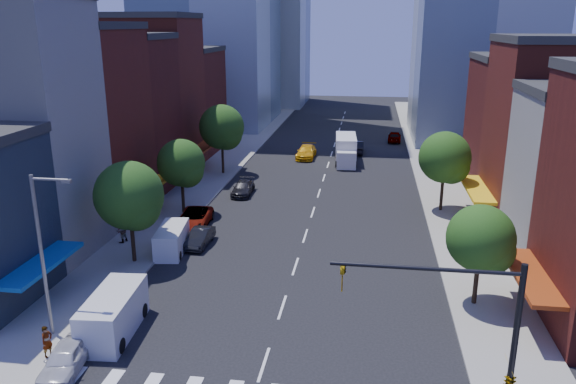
# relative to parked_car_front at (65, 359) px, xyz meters

# --- Properties ---
(ground) EXTENTS (220.00, 220.00, 0.00)m
(ground) POSITION_rel_parked_car_front_xyz_m (9.50, 2.00, -0.71)
(ground) COLOR black
(ground) RESTS_ON ground
(sidewalk_left) EXTENTS (5.00, 120.00, 0.15)m
(sidewalk_left) POSITION_rel_parked_car_front_xyz_m (-3.00, 42.00, -0.63)
(sidewalk_left) COLOR gray
(sidewalk_left) RESTS_ON ground
(sidewalk_right) EXTENTS (5.00, 120.00, 0.15)m
(sidewalk_right) POSITION_rel_parked_car_front_xyz_m (22.00, 42.00, -0.63)
(sidewalk_right) COLOR gray
(sidewalk_right) RESTS_ON ground
(bldg_left_1) EXTENTS (12.00, 8.00, 18.00)m
(bldg_left_1) POSITION_rel_parked_car_front_xyz_m (-11.50, 14.00, 8.29)
(bldg_left_1) COLOR beige
(bldg_left_1) RESTS_ON ground
(bldg_left_2) EXTENTS (12.00, 9.00, 16.00)m
(bldg_left_2) POSITION_rel_parked_car_front_xyz_m (-11.50, 22.50, 7.29)
(bldg_left_2) COLOR maroon
(bldg_left_2) RESTS_ON ground
(bldg_left_3) EXTENTS (12.00, 8.00, 15.00)m
(bldg_left_3) POSITION_rel_parked_car_front_xyz_m (-11.50, 31.00, 6.79)
(bldg_left_3) COLOR #4F1713
(bldg_left_3) RESTS_ON ground
(bldg_left_4) EXTENTS (12.00, 9.00, 17.00)m
(bldg_left_4) POSITION_rel_parked_car_front_xyz_m (-11.50, 39.50, 7.79)
(bldg_left_4) COLOR maroon
(bldg_left_4) RESTS_ON ground
(bldg_left_5) EXTENTS (12.00, 10.00, 13.00)m
(bldg_left_5) POSITION_rel_parked_car_front_xyz_m (-11.50, 49.00, 5.79)
(bldg_left_5) COLOR #4F1713
(bldg_left_5) RESTS_ON ground
(bldg_right_2) EXTENTS (12.00, 10.00, 15.00)m
(bldg_right_2) POSITION_rel_parked_car_front_xyz_m (30.50, 26.00, 6.79)
(bldg_right_2) COLOR maroon
(bldg_right_2) RESTS_ON ground
(bldg_right_3) EXTENTS (12.00, 10.00, 13.00)m
(bldg_right_3) POSITION_rel_parked_car_front_xyz_m (30.50, 36.00, 5.79)
(bldg_right_3) COLOR #4F1713
(bldg_right_3) RESTS_ON ground
(traffic_signal) EXTENTS (7.24, 2.24, 8.00)m
(traffic_signal) POSITION_rel_parked_car_front_xyz_m (19.44, -2.50, 3.45)
(traffic_signal) COLOR black
(traffic_signal) RESTS_ON sidewalk_right
(streetlight) EXTENTS (2.25, 0.25, 9.00)m
(streetlight) POSITION_rel_parked_car_front_xyz_m (-2.31, 3.00, 4.57)
(streetlight) COLOR slate
(streetlight) RESTS_ON sidewalk_left
(tree_left_near) EXTENTS (4.80, 4.80, 7.30)m
(tree_left_near) POSITION_rel_parked_car_front_xyz_m (-1.85, 12.92, 4.16)
(tree_left_near) COLOR black
(tree_left_near) RESTS_ON sidewalk_left
(tree_left_mid) EXTENTS (4.20, 4.20, 6.65)m
(tree_left_mid) POSITION_rel_parked_car_front_xyz_m (-1.85, 23.92, 3.82)
(tree_left_mid) COLOR black
(tree_left_mid) RESTS_ON sidewalk_left
(tree_left_far) EXTENTS (5.00, 5.00, 7.75)m
(tree_left_far) POSITION_rel_parked_car_front_xyz_m (-1.85, 37.92, 4.50)
(tree_left_far) COLOR black
(tree_left_far) RESTS_ON sidewalk_left
(tree_right_near) EXTENTS (4.00, 4.00, 6.20)m
(tree_right_near) POSITION_rel_parked_car_front_xyz_m (21.15, 9.92, 3.48)
(tree_right_near) COLOR black
(tree_right_near) RESTS_ON sidewalk_right
(tree_right_far) EXTENTS (4.60, 4.60, 7.20)m
(tree_right_far) POSITION_rel_parked_car_front_xyz_m (21.15, 27.92, 4.16)
(tree_right_far) COLOR black
(tree_right_far) RESTS_ON sidewalk_right
(parked_car_front) EXTENTS (2.22, 4.33, 1.41)m
(parked_car_front) POSITION_rel_parked_car_front_xyz_m (0.00, 0.00, 0.00)
(parked_car_front) COLOR silver
(parked_car_front) RESTS_ON ground
(parked_car_second) EXTENTS (1.47, 3.95, 1.29)m
(parked_car_second) POSITION_rel_parked_car_front_xyz_m (1.70, 16.85, -0.06)
(parked_car_second) COLOR black
(parked_car_second) RESTS_ON ground
(parked_car_third) EXTENTS (2.89, 5.61, 1.51)m
(parked_car_third) POSITION_rel_parked_car_front_xyz_m (0.00, 20.69, 0.05)
(parked_car_third) COLOR #999999
(parked_car_third) RESTS_ON ground
(parked_car_rear) EXTENTS (1.93, 4.56, 1.31)m
(parked_car_rear) POSITION_rel_parked_car_front_xyz_m (2.00, 30.54, -0.05)
(parked_car_rear) COLOR black
(parked_car_rear) RESTS_ON ground
(cargo_van_near) EXTENTS (2.62, 5.67, 2.35)m
(cargo_van_near) POSITION_rel_parked_car_front_xyz_m (0.79, 3.64, 0.46)
(cargo_van_near) COLOR silver
(cargo_van_near) RESTS_ON ground
(cargo_van_far) EXTENTS (2.42, 4.77, 1.95)m
(cargo_van_far) POSITION_rel_parked_car_front_xyz_m (0.02, 15.21, 0.26)
(cargo_van_far) COLOR white
(cargo_van_far) RESTS_ON ground
(taxi) EXTENTS (2.35, 5.48, 1.58)m
(taxi) POSITION_rel_parked_car_front_xyz_m (6.46, 47.22, 0.08)
(taxi) COLOR #E19F0B
(taxi) RESTS_ON ground
(traffic_car_oncoming) EXTENTS (1.77, 4.90, 1.61)m
(traffic_car_oncoming) POSITION_rel_parked_car_front_xyz_m (12.73, 51.16, 0.10)
(traffic_car_oncoming) COLOR black
(traffic_car_oncoming) RESTS_ON ground
(traffic_car_far) EXTENTS (2.06, 4.64, 1.55)m
(traffic_car_far) POSITION_rel_parked_car_front_xyz_m (17.93, 59.20, 0.07)
(traffic_car_far) COLOR #999999
(traffic_car_far) RESTS_ON ground
(box_truck) EXTENTS (2.93, 8.18, 3.24)m
(box_truck) POSITION_rel_parked_car_front_xyz_m (11.53, 45.50, 0.83)
(box_truck) COLOR white
(box_truck) RESTS_ON ground
(pedestrian_near) EXTENTS (0.58, 0.71, 1.68)m
(pedestrian_near) POSITION_rel_parked_car_front_xyz_m (-1.48, 0.94, 0.28)
(pedestrian_near) COLOR #999999
(pedestrian_near) RESTS_ON sidewalk_left
(pedestrian_far) EXTENTS (1.04, 1.16, 1.96)m
(pedestrian_far) POSITION_rel_parked_car_front_xyz_m (-4.40, 16.25, 0.42)
(pedestrian_far) COLOR #999999
(pedestrian_far) RESTS_ON sidewalk_left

